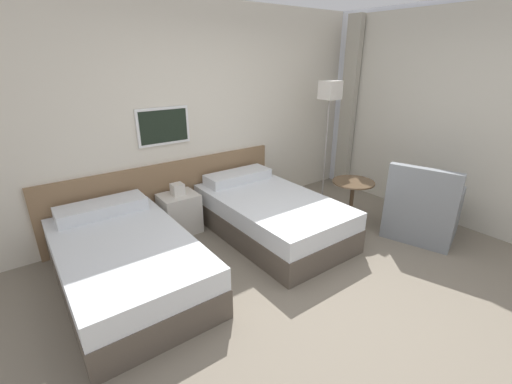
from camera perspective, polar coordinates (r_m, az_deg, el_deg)
name	(u,v)px	position (r m, az deg, el deg)	size (l,w,h in m)	color
ground_plane	(327,289)	(3.44, 11.70, -15.59)	(16.00, 16.00, 0.00)	slate
wall_headboard	(204,120)	(4.54, -8.61, 11.72)	(10.00, 0.10, 2.70)	beige
wall_window	(480,122)	(4.92, 33.30, 9.78)	(0.21, 4.67, 2.70)	white
bed_near_door	(126,262)	(3.51, -20.82, -10.81)	(1.12, 1.91, 0.62)	brown
bed_near_window	(270,215)	(4.20, 2.39, -3.79)	(1.12, 1.91, 0.62)	brown
nightstand	(180,213)	(4.35, -12.61, -3.36)	(0.45, 0.38, 0.64)	beige
floor_lamp	(329,101)	(5.03, 12.13, 14.61)	(0.24, 0.24, 1.75)	#9E9993
side_table	(352,195)	(4.49, 15.71, -0.43)	(0.52, 0.52, 0.61)	brown
armchair	(422,213)	(4.60, 25.92, -3.15)	(0.92, 0.94, 0.93)	gray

